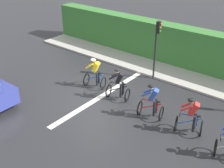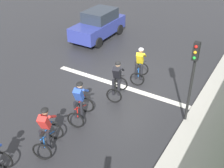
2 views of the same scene
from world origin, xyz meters
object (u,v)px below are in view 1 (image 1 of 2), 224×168
Objects in this scene: cyclist_second at (191,117)px; cyclist_trailing at (95,74)px; cyclist_mid at (152,102)px; traffic_light_near_crossing at (157,42)px; cyclist_fourth at (119,85)px.

cyclist_second and cyclist_trailing have the same top height.
cyclist_mid is 1.00× the size of cyclist_trailing.
cyclist_second is at bearing 47.52° from traffic_light_near_crossing.
cyclist_mid is 3.92m from cyclist_trailing.
cyclist_fourth is at bearing -99.88° from cyclist_mid.
cyclist_mid is at bearing -89.45° from cyclist_second.
cyclist_trailing is (-0.21, -1.74, 0.00)m from cyclist_fourth.
cyclist_fourth is at bearing -3.43° from traffic_light_near_crossing.
cyclist_second is 1.85m from cyclist_mid.
cyclist_second is 0.50× the size of traffic_light_near_crossing.
cyclist_mid is (0.02, -1.85, 0.00)m from cyclist_second.
cyclist_fourth is (-0.35, -3.98, 0.00)m from cyclist_second.
cyclist_second and cyclist_mid have the same top height.
traffic_light_near_crossing reaches higher than cyclist_second.
cyclist_fourth is 3.44m from traffic_light_near_crossing.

